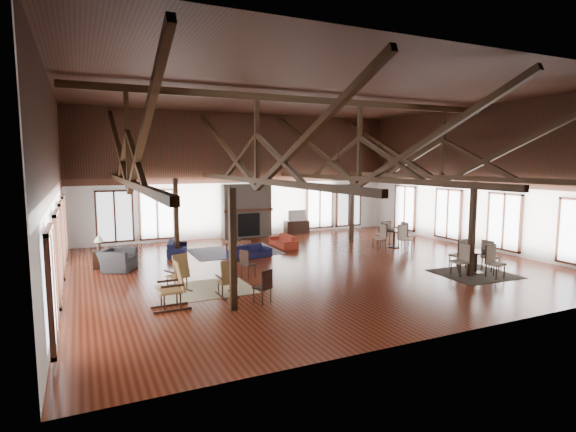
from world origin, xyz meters
name	(u,v)px	position (x,y,z in m)	size (l,w,h in m)	color
floor	(310,265)	(0.00, 0.00, 0.00)	(16.00, 16.00, 0.00)	maroon
ceiling	(311,93)	(0.00, 0.00, 6.00)	(16.00, 14.00, 0.02)	black
wall_back	(244,176)	(0.00, 7.00, 3.00)	(16.00, 0.02, 6.00)	white
wall_front	(468,194)	(0.00, -7.00, 3.00)	(16.00, 0.02, 6.00)	white
wall_left	(53,186)	(-8.00, 0.00, 3.00)	(0.02, 14.00, 6.00)	white
wall_right	(478,178)	(8.00, 0.00, 3.00)	(0.02, 14.00, 6.00)	white
roof_truss	(311,151)	(0.00, 0.00, 4.03)	(15.60, 14.07, 3.14)	black
post_grid	(310,223)	(0.00, 0.00, 1.52)	(8.16, 7.16, 3.05)	black
fireplace	(247,211)	(0.00, 6.67, 1.29)	(2.50, 0.69, 2.60)	#77685A
ceiling_fan	(338,160)	(0.50, -1.00, 3.73)	(1.60, 1.60, 0.75)	black
sofa_navy_front	(250,252)	(-1.54, 2.08, 0.24)	(1.66, 0.65, 0.49)	black
sofa_navy_left	(177,248)	(-3.92, 3.93, 0.26)	(0.71, 1.81, 0.53)	black
sofa_orange	(283,241)	(0.58, 3.62, 0.25)	(0.68, 1.74, 0.51)	maroon
coffee_table	(238,243)	(-1.50, 3.55, 0.35)	(1.16, 0.78, 0.41)	brown
vase	(239,239)	(-1.42, 3.61, 0.49)	(0.16, 0.16, 0.17)	#B2B2B2
armchair	(118,260)	(-6.28, 2.08, 0.37)	(0.99, 1.13, 0.73)	#2C2C2E
side_table_lamp	(100,255)	(-6.82, 2.69, 0.45)	(0.47, 0.47, 1.19)	black
rocking_chair_a	(179,274)	(-4.90, -1.31, 0.52)	(0.75, 0.96, 1.10)	brown
rocking_chair_b	(228,280)	(-3.79, -2.37, 0.47)	(0.47, 0.80, 1.01)	brown
rocking_chair_c	(175,286)	(-5.29, -2.76, 0.56)	(0.93, 0.53, 1.20)	brown
side_chair_a	(246,262)	(-2.66, -0.70, 0.53)	(0.52, 0.52, 0.91)	black
side_chair_b	(265,284)	(-3.11, -3.37, 0.53)	(0.51, 0.51, 0.91)	black
cafe_table_near	(476,258)	(4.45, -3.30, 0.51)	(1.98, 1.98, 1.03)	black
cafe_table_far	(394,235)	(4.84, 1.46, 0.52)	(2.00, 2.00, 1.04)	black
cup_near	(473,250)	(4.36, -3.24, 0.79)	(0.11, 0.11, 0.09)	#B2B2B2
cup_far	(392,229)	(4.78, 1.52, 0.80)	(0.13, 0.13, 0.10)	#B2B2B2
tv_console	(297,227)	(2.76, 6.75, 0.32)	(1.27, 0.48, 0.64)	black
television	(296,215)	(2.73, 6.75, 0.92)	(0.99, 0.13, 0.57)	#B2B2B2
rug_tan	(206,289)	(-4.16, -1.43, 0.01)	(2.59, 2.04, 0.01)	#C3B487
rug_navy	(235,251)	(-1.67, 3.50, 0.01)	(3.51, 2.63, 0.01)	#181742
rug_dark	(474,274)	(4.30, -3.42, 0.01)	(2.33, 2.12, 0.01)	black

